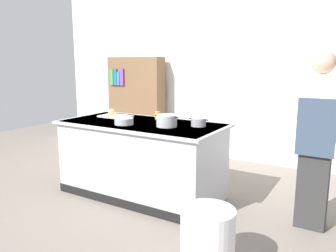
{
  "coord_description": "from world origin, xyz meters",
  "views": [
    {
      "loc": [
        2.28,
        -3.19,
        1.61
      ],
      "look_at": [
        0.25,
        0.2,
        0.85
      ],
      "focal_mm": 35.59,
      "sensor_mm": 36.0,
      "label": 1
    }
  ],
  "objects_px": {
    "stock_pot": "(167,121)",
    "person_chef": "(317,137)",
    "sauce_pan": "(199,122)",
    "bookshelf": "(136,103)",
    "trash_bin": "(207,240)",
    "onion": "(112,112)",
    "juice_cup": "(158,115)",
    "mixing_bowl": "(124,121)"
  },
  "relations": [
    {
      "from": "stock_pot",
      "to": "person_chef",
      "type": "height_order",
      "value": "person_chef"
    },
    {
      "from": "stock_pot",
      "to": "sauce_pan",
      "type": "bearing_deg",
      "value": 34.5
    },
    {
      "from": "bookshelf",
      "to": "trash_bin",
      "type": "bearing_deg",
      "value": -45.71
    },
    {
      "from": "stock_pot",
      "to": "bookshelf",
      "type": "height_order",
      "value": "bookshelf"
    },
    {
      "from": "onion",
      "to": "trash_bin",
      "type": "relative_size",
      "value": 0.17
    },
    {
      "from": "trash_bin",
      "to": "onion",
      "type": "bearing_deg",
      "value": 148.94
    },
    {
      "from": "person_chef",
      "to": "stock_pot",
      "type": "bearing_deg",
      "value": 108.18
    },
    {
      "from": "sauce_pan",
      "to": "trash_bin",
      "type": "relative_size",
      "value": 0.46
    },
    {
      "from": "trash_bin",
      "to": "sauce_pan",
      "type": "bearing_deg",
      "value": 119.36
    },
    {
      "from": "stock_pot",
      "to": "person_chef",
      "type": "bearing_deg",
      "value": 8.93
    },
    {
      "from": "bookshelf",
      "to": "stock_pot",
      "type": "bearing_deg",
      "value": -46.06
    },
    {
      "from": "stock_pot",
      "to": "person_chef",
      "type": "xyz_separation_m",
      "value": [
        1.52,
        0.24,
        -0.05
      ]
    },
    {
      "from": "trash_bin",
      "to": "person_chef",
      "type": "distance_m",
      "value": 1.47
    },
    {
      "from": "sauce_pan",
      "to": "onion",
      "type": "bearing_deg",
      "value": 179.56
    },
    {
      "from": "stock_pot",
      "to": "bookshelf",
      "type": "distance_m",
      "value": 2.58
    },
    {
      "from": "stock_pot",
      "to": "juice_cup",
      "type": "bearing_deg",
      "value": 134.64
    },
    {
      "from": "trash_bin",
      "to": "person_chef",
      "type": "bearing_deg",
      "value": 63.77
    },
    {
      "from": "sauce_pan",
      "to": "bookshelf",
      "type": "distance_m",
      "value": 2.66
    },
    {
      "from": "onion",
      "to": "juice_cup",
      "type": "relative_size",
      "value": 0.87
    },
    {
      "from": "sauce_pan",
      "to": "juice_cup",
      "type": "xyz_separation_m",
      "value": [
        -0.64,
        0.15,
        0.0
      ]
    },
    {
      "from": "mixing_bowl",
      "to": "bookshelf",
      "type": "height_order",
      "value": "bookshelf"
    },
    {
      "from": "juice_cup",
      "to": "person_chef",
      "type": "height_order",
      "value": "person_chef"
    },
    {
      "from": "onion",
      "to": "person_chef",
      "type": "distance_m",
      "value": 2.5
    },
    {
      "from": "sauce_pan",
      "to": "bookshelf",
      "type": "relative_size",
      "value": 0.14
    },
    {
      "from": "juice_cup",
      "to": "bookshelf",
      "type": "bearing_deg",
      "value": 133.77
    },
    {
      "from": "mixing_bowl",
      "to": "person_chef",
      "type": "bearing_deg",
      "value": 10.75
    },
    {
      "from": "onion",
      "to": "sauce_pan",
      "type": "height_order",
      "value": "onion"
    },
    {
      "from": "stock_pot",
      "to": "trash_bin",
      "type": "xyz_separation_m",
      "value": [
        0.94,
        -0.94,
        -0.71
      ]
    },
    {
      "from": "person_chef",
      "to": "trash_bin",
      "type": "bearing_deg",
      "value": 163.02
    },
    {
      "from": "person_chef",
      "to": "mixing_bowl",
      "type": "bearing_deg",
      "value": 110.0
    },
    {
      "from": "sauce_pan",
      "to": "juice_cup",
      "type": "relative_size",
      "value": 2.33
    },
    {
      "from": "mixing_bowl",
      "to": "person_chef",
      "type": "xyz_separation_m",
      "value": [
        2.01,
        0.38,
        -0.02
      ]
    },
    {
      "from": "mixing_bowl",
      "to": "person_chef",
      "type": "relative_size",
      "value": 0.13
    },
    {
      "from": "juice_cup",
      "to": "bookshelf",
      "type": "height_order",
      "value": "bookshelf"
    },
    {
      "from": "mixing_bowl",
      "to": "trash_bin",
      "type": "xyz_separation_m",
      "value": [
        1.43,
        -0.8,
        -0.68
      ]
    },
    {
      "from": "mixing_bowl",
      "to": "onion",
      "type": "bearing_deg",
      "value": 143.76
    },
    {
      "from": "bookshelf",
      "to": "juice_cup",
      "type": "bearing_deg",
      "value": -46.23
    },
    {
      "from": "stock_pot",
      "to": "juice_cup",
      "type": "xyz_separation_m",
      "value": [
        -0.34,
        0.35,
        -0.02
      ]
    },
    {
      "from": "person_chef",
      "to": "sauce_pan",
      "type": "bearing_deg",
      "value": 100.91
    },
    {
      "from": "stock_pot",
      "to": "bookshelf",
      "type": "bearing_deg",
      "value": 133.94
    },
    {
      "from": "trash_bin",
      "to": "bookshelf",
      "type": "bearing_deg",
      "value": 134.29
    },
    {
      "from": "person_chef",
      "to": "bookshelf",
      "type": "relative_size",
      "value": 1.01
    }
  ]
}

